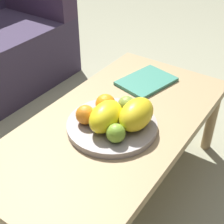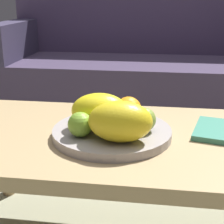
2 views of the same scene
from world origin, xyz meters
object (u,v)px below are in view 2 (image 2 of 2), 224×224
object	(u,v)px
melon_smaller_beside	(120,121)
apple_front	(80,124)
coffee_table	(127,149)
banana_bunch	(108,114)
fruit_bowl	(112,132)
orange_front	(129,110)
orange_left	(98,107)
melon_large_front	(100,111)
apple_left	(144,120)
couch	(138,73)

from	to	relation	value
melon_smaller_beside	apple_front	distance (m)	0.11
coffee_table	banana_bunch	xyz separation A→B (m)	(-0.06, 0.03, 0.10)
fruit_bowl	orange_front	bearing A→B (deg)	54.29
coffee_table	orange_left	world-z (taller)	orange_left
fruit_bowl	melon_large_front	size ratio (longest dim) A/B	2.11
melon_large_front	orange_left	size ratio (longest dim) A/B	2.21
apple_front	apple_left	bearing A→B (deg)	20.39
coffee_table	orange_left	distance (m)	0.16
melon_smaller_beside	apple_left	distance (m)	0.10
couch	melon_smaller_beside	distance (m)	1.35
apple_left	banana_bunch	world-z (taller)	apple_left
fruit_bowl	banana_bunch	xyz separation A→B (m)	(-0.02, 0.05, 0.04)
apple_front	melon_large_front	bearing A→B (deg)	59.94
coffee_table	melon_large_front	bearing A→B (deg)	-169.25
coffee_table	fruit_bowl	world-z (taller)	fruit_bowl
couch	fruit_bowl	world-z (taller)	couch
coffee_table	banana_bunch	world-z (taller)	banana_bunch
melon_smaller_beside	orange_left	distance (m)	0.19
coffee_table	melon_smaller_beside	size ratio (longest dim) A/B	6.53
couch	orange_left	world-z (taller)	couch
apple_left	fruit_bowl	bearing A→B (deg)	176.24
coffee_table	couch	size ratio (longest dim) A/B	0.65
orange_left	apple_front	bearing A→B (deg)	-98.49
melon_large_front	melon_smaller_beside	bearing A→B (deg)	-51.03
melon_smaller_beside	coffee_table	bearing A→B (deg)	85.66
coffee_table	apple_left	size ratio (longest dim) A/B	16.24
couch	apple_front	distance (m)	1.34
coffee_table	melon_large_front	world-z (taller)	melon_large_front
couch	banana_bunch	xyz separation A→B (m)	(-0.01, -1.21, 0.14)
banana_bunch	coffee_table	bearing A→B (deg)	-26.09
melon_large_front	fruit_bowl	bearing A→B (deg)	-3.33
melon_large_front	orange_left	bearing A→B (deg)	102.87
fruit_bowl	orange_left	size ratio (longest dim) A/B	4.67
orange_front	apple_front	distance (m)	0.17
apple_left	apple_front	bearing A→B (deg)	-159.61
melon_large_front	banana_bunch	size ratio (longest dim) A/B	1.05
melon_smaller_beside	apple_front	size ratio (longest dim) A/B	2.47
banana_bunch	fruit_bowl	bearing A→B (deg)	-68.89
fruit_bowl	apple_front	distance (m)	0.11
orange_left	banana_bunch	bearing A→B (deg)	-45.11
couch	banana_bunch	bearing A→B (deg)	-90.52
orange_left	apple_left	size ratio (longest dim) A/B	1.08
couch	fruit_bowl	distance (m)	1.26
melon_smaller_beside	banana_bunch	distance (m)	0.14
fruit_bowl	apple_left	distance (m)	0.10
banana_bunch	melon_smaller_beside	bearing A→B (deg)	-68.40
fruit_bowl	apple_front	size ratio (longest dim) A/B	5.03
fruit_bowl	orange_left	xyz separation A→B (m)	(-0.05, 0.08, 0.05)
apple_front	banana_bunch	bearing A→B (deg)	62.60
coffee_table	apple_front	size ratio (longest dim) A/B	16.13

